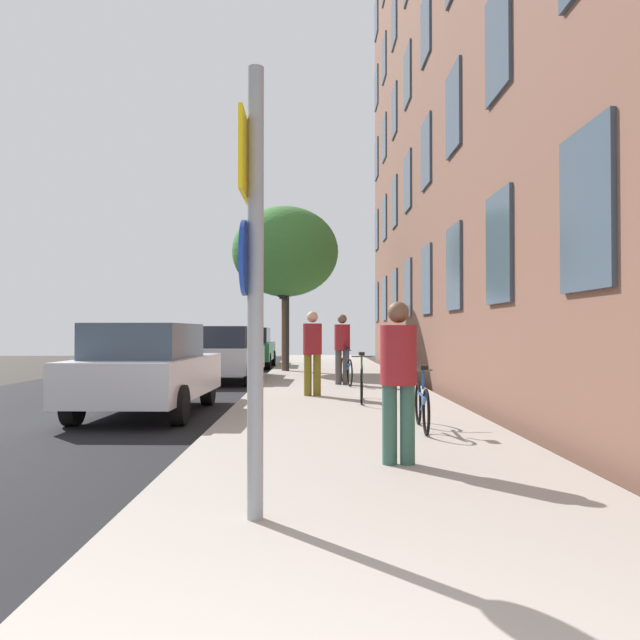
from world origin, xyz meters
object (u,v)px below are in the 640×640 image
at_px(tree_near, 285,252).
at_px(pedestrian_2, 342,344).
at_px(bicycle_0, 422,405).
at_px(pedestrian_1, 312,347).
at_px(car_1, 224,354).
at_px(car_2, 250,347).
at_px(pedestrian_0, 398,371).
at_px(sign_post, 252,266).
at_px(car_0, 148,368).
at_px(traffic_light, 284,304).
at_px(bicycle_1, 362,382).
at_px(bicycle_2, 346,370).

height_order(tree_near, pedestrian_2, tree_near).
relative_size(bicycle_0, pedestrian_1, 0.89).
xyz_separation_m(car_1, car_2, (0.02, 7.27, 0.00)).
bearing_deg(pedestrian_0, bicycle_0, 74.01).
xyz_separation_m(sign_post, pedestrian_2, (1.21, 11.42, -0.83)).
relative_size(bicycle_0, car_0, 0.38).
distance_m(traffic_light, pedestrian_2, 5.74).
height_order(tree_near, bicycle_1, tree_near).
distance_m(pedestrian_2, car_1, 3.91).
relative_size(traffic_light, bicycle_2, 2.03).
relative_size(sign_post, tree_near, 0.59).
xyz_separation_m(sign_post, bicycle_1, (1.40, 7.52, -1.49)).
distance_m(bicycle_2, car_2, 10.06).
xyz_separation_m(bicycle_1, pedestrian_1, (-0.96, 1.12, 0.65)).
height_order(car_1, car_2, same).
relative_size(bicycle_0, pedestrian_0, 0.95).
distance_m(sign_post, car_2, 20.86).
height_order(bicycle_0, car_0, car_0).
height_order(traffic_light, bicycle_1, traffic_light).
height_order(bicycle_1, car_0, car_0).
bearing_deg(bicycle_1, bicycle_0, -80.59).
bearing_deg(pedestrian_1, pedestrian_2, 74.58).
distance_m(car_0, car_1, 6.95).
relative_size(car_0, car_2, 0.94).
distance_m(bicycle_1, pedestrian_1, 1.61).
bearing_deg(tree_near, traffic_light, -93.62).
bearing_deg(tree_near, car_2, 113.09).
bearing_deg(tree_near, pedestrian_2, -72.82).
relative_size(traffic_light, pedestrian_0, 1.97).
bearing_deg(pedestrian_0, bicycle_2, 90.19).
height_order(traffic_light, bicycle_2, traffic_light).
xyz_separation_m(bicycle_0, pedestrian_2, (-0.77, 7.36, 0.68)).
relative_size(bicycle_0, pedestrian_2, 0.89).
distance_m(sign_post, pedestrian_1, 8.69).
bearing_deg(bicycle_1, pedestrian_2, 92.86).
bearing_deg(bicycle_2, pedestrian_0, -89.81).
bearing_deg(traffic_light, bicycle_1, -78.17).
bearing_deg(bicycle_2, pedestrian_1, -108.33).
xyz_separation_m(traffic_light, pedestrian_2, (1.74, -5.32, -1.25)).
relative_size(bicycle_2, car_2, 0.37).
distance_m(sign_post, bicycle_1, 7.79).
relative_size(bicycle_1, pedestrian_2, 0.91).
height_order(traffic_light, car_2, traffic_light).
xyz_separation_m(car_0, car_2, (0.39, 14.21, 0.00)).
relative_size(pedestrian_2, car_1, 0.44).
bearing_deg(car_1, bicycle_2, -32.56).
relative_size(traffic_light, tree_near, 0.58).
height_order(pedestrian_1, car_0, pedestrian_1).
distance_m(pedestrian_0, car_1, 12.11).
relative_size(tree_near, pedestrian_2, 3.15).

